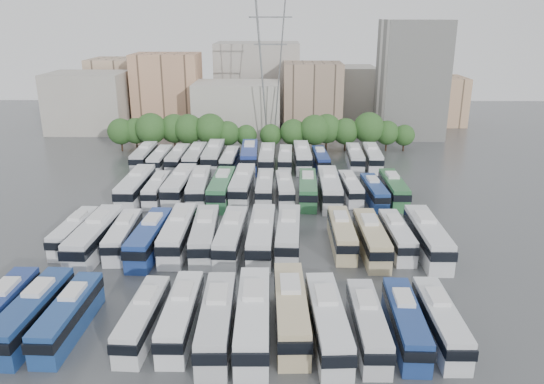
{
  "coord_description": "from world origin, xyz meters",
  "views": [
    {
      "loc": [
        3.83,
        -65.1,
        27.27
      ],
      "look_at": [
        2.87,
        6.73,
        3.0
      ],
      "focal_mm": 35.0,
      "sensor_mm": 36.0,
      "label": 1
    }
  ],
  "objects_px": {
    "bus_r0_s9": "(328,322)",
    "bus_r2_s10": "(329,188)",
    "bus_r0_s12": "(440,321)",
    "bus_r1_s6": "(231,236)",
    "bus_r2_s9": "(308,189)",
    "bus_r2_s3": "(180,185)",
    "bus_r3_s9": "(302,156)",
    "bus_r0_s7": "(253,318)",
    "bus_r0_s4": "(143,318)",
    "bus_r1_s5": "(205,235)",
    "bus_r1_s11": "(371,238)",
    "bus_r2_s6": "(243,185)",
    "bus_r3_s12": "(355,158)",
    "bus_r0_s1": "(33,313)",
    "bus_r3_s8": "(285,159)",
    "bus_r2_s5": "(222,188)",
    "bus_r2_s12": "(374,191)",
    "bus_r1_s4": "(178,233)",
    "bus_r1_s3": "(150,237)",
    "bus_r1_s8": "(288,234)",
    "bus_r1_s12": "(397,235)",
    "bus_r1_s1": "(95,236)",
    "bus_r2_s11": "(350,188)",
    "bus_r0_s10": "(368,324)",
    "bus_r1_s13": "(427,237)",
    "bus_r3_s10": "(321,159)",
    "bus_r0_s6": "(217,320)",
    "bus_r2_s2": "(157,189)",
    "bus_r3_s0": "(144,156)",
    "bus_r2_s7": "(265,187)",
    "bus_r0_s8": "(291,310)",
    "bus_r2_s1": "(136,187)",
    "apartment_tower": "(411,79)",
    "bus_r3_s5": "(230,160)",
    "bus_r0_s5": "(181,315)",
    "bus_r3_s1": "(160,159)",
    "bus_r0_s11": "(405,322)",
    "bus_r1_s2": "(123,235)",
    "bus_r2_s13": "(394,188)",
    "bus_r3_s13": "(372,157)",
    "bus_r3_s3": "(195,158)",
    "bus_r3_s7": "(267,158)"
  },
  "relations": [
    {
      "from": "bus_r0_s6",
      "to": "bus_r1_s5",
      "type": "bearing_deg",
      "value": 99.58
    },
    {
      "from": "bus_r2_s9",
      "to": "bus_r2_s3",
      "type": "bearing_deg",
      "value": 179.68
    },
    {
      "from": "bus_r0_s7",
      "to": "bus_r2_s13",
      "type": "distance_m",
      "value": 41.87
    },
    {
      "from": "bus_r2_s5",
      "to": "bus_r3_s1",
      "type": "xyz_separation_m",
      "value": [
        -13.23,
        17.55,
        -0.26
      ]
    },
    {
      "from": "bus_r2_s6",
      "to": "bus_r3_s10",
      "type": "distance_m",
      "value": 21.39
    },
    {
      "from": "bus_r3_s5",
      "to": "bus_r3_s7",
      "type": "relative_size",
      "value": 0.91
    },
    {
      "from": "apartment_tower",
      "to": "bus_r3_s5",
      "type": "xyz_separation_m",
      "value": [
        -39.15,
        -29.31,
        -11.27
      ]
    },
    {
      "from": "bus_r0_s1",
      "to": "bus_r0_s12",
      "type": "relative_size",
      "value": 1.1
    },
    {
      "from": "bus_r1_s4",
      "to": "bus_r3_s0",
      "type": "relative_size",
      "value": 1.06
    },
    {
      "from": "bus_r1_s6",
      "to": "bus_r3_s9",
      "type": "xyz_separation_m",
      "value": [
        10.02,
        37.24,
        0.05
      ]
    },
    {
      "from": "bus_r1_s1",
      "to": "bus_r2_s6",
      "type": "height_order",
      "value": "bus_r1_s1"
    },
    {
      "from": "bus_r3_s5",
      "to": "bus_r3_s9",
      "type": "xyz_separation_m",
      "value": [
        13.35,
        1.76,
        0.28
      ]
    },
    {
      "from": "bus_r1_s1",
      "to": "bus_r2_s10",
      "type": "bearing_deg",
      "value": 34.56
    },
    {
      "from": "bus_r0_s12",
      "to": "bus_r1_s6",
      "type": "height_order",
      "value": "bus_r1_s6"
    },
    {
      "from": "bus_r3_s1",
      "to": "bus_r3_s9",
      "type": "height_order",
      "value": "bus_r3_s9"
    },
    {
      "from": "bus_r0_s9",
      "to": "bus_r2_s5",
      "type": "height_order",
      "value": "bus_r2_s5"
    },
    {
      "from": "bus_r0_s1",
      "to": "bus_r3_s8",
      "type": "xyz_separation_m",
      "value": [
        23.17,
        53.77,
        -0.15
      ]
    },
    {
      "from": "bus_r0_s6",
      "to": "bus_r0_s12",
      "type": "relative_size",
      "value": 1.1
    },
    {
      "from": "bus_r3_s0",
      "to": "bus_r3_s10",
      "type": "distance_m",
      "value": 33.01
    },
    {
      "from": "bus_r2_s5",
      "to": "bus_r1_s4",
      "type": "bearing_deg",
      "value": -99.28
    },
    {
      "from": "bus_r2_s12",
      "to": "bus_r3_s12",
      "type": "bearing_deg",
      "value": 87.99
    },
    {
      "from": "bus_r0_s5",
      "to": "bus_r1_s2",
      "type": "bearing_deg",
      "value": 120.2
    },
    {
      "from": "bus_r2_s7",
      "to": "bus_r0_s8",
      "type": "bearing_deg",
      "value": -84.2
    },
    {
      "from": "bus_r0_s6",
      "to": "bus_r3_s8",
      "type": "relative_size",
      "value": 1.09
    },
    {
      "from": "apartment_tower",
      "to": "bus_r0_s10",
      "type": "bearing_deg",
      "value": -105.07
    },
    {
      "from": "bus_r0_s12",
      "to": "bus_r3_s9",
      "type": "bearing_deg",
      "value": 100.05
    },
    {
      "from": "bus_r0_s9",
      "to": "bus_r2_s10",
      "type": "height_order",
      "value": "bus_r2_s10"
    },
    {
      "from": "bus_r0_s5",
      "to": "bus_r2_s5",
      "type": "bearing_deg",
      "value": 90.42
    },
    {
      "from": "bus_r3_s13",
      "to": "bus_r2_s6",
      "type": "bearing_deg",
      "value": -139.9
    },
    {
      "from": "bus_r2_s3",
      "to": "bus_r3_s3",
      "type": "bearing_deg",
      "value": 92.55
    },
    {
      "from": "bus_r1_s8",
      "to": "bus_r1_s12",
      "type": "height_order",
      "value": "bus_r1_s8"
    },
    {
      "from": "bus_r1_s11",
      "to": "bus_r2_s3",
      "type": "xyz_separation_m",
      "value": [
        -26.35,
        19.55,
        0.17
      ]
    },
    {
      "from": "bus_r1_s5",
      "to": "bus_r2_s2",
      "type": "xyz_separation_m",
      "value": [
        -9.84,
        18.31,
        -0.26
      ]
    },
    {
      "from": "bus_r0_s6",
      "to": "bus_r1_s12",
      "type": "relative_size",
      "value": 1.1
    },
    {
      "from": "bus_r0_s10",
      "to": "bus_r1_s13",
      "type": "bearing_deg",
      "value": 61.34
    },
    {
      "from": "bus_r1_s11",
      "to": "bus_r3_s10",
      "type": "distance_m",
      "value": 36.79
    },
    {
      "from": "bus_r0_s10",
      "to": "bus_r3_s13",
      "type": "bearing_deg",
      "value": 80.05
    },
    {
      "from": "bus_r1_s6",
      "to": "bus_r0_s11",
      "type": "bearing_deg",
      "value": -44.21
    },
    {
      "from": "bus_r1_s5",
      "to": "bus_r1_s11",
      "type": "distance_m",
      "value": 19.95
    },
    {
      "from": "bus_r1_s11",
      "to": "bus_r2_s12",
      "type": "xyz_separation_m",
      "value": [
        3.43,
        18.03,
        -0.22
      ]
    },
    {
      "from": "bus_r2_s3",
      "to": "bus_r1_s3",
      "type": "bearing_deg",
      "value": -87.9
    },
    {
      "from": "bus_r3_s5",
      "to": "bus_r0_s8",
      "type": "bearing_deg",
      "value": -76.53
    },
    {
      "from": "bus_r0_s12",
      "to": "bus_r2_s1",
      "type": "height_order",
      "value": "bus_r2_s1"
    },
    {
      "from": "bus_r2_s2",
      "to": "bus_r2_s3",
      "type": "relative_size",
      "value": 0.81
    },
    {
      "from": "bus_r2_s6",
      "to": "bus_r3_s12",
      "type": "bearing_deg",
      "value": 44.07
    },
    {
      "from": "bus_r3_s1",
      "to": "bus_r3_s13",
      "type": "xyz_separation_m",
      "value": [
        39.38,
        1.69,
        0.1
      ]
    },
    {
      "from": "bus_r1_s1",
      "to": "bus_r2_s11",
      "type": "xyz_separation_m",
      "value": [
        33.02,
        20.15,
        -0.39
      ]
    },
    {
      "from": "bus_r3_s0",
      "to": "bus_r0_s4",
      "type": "bearing_deg",
      "value": -76.68
    },
    {
      "from": "bus_r1_s2",
      "to": "bus_r2_s5",
      "type": "height_order",
      "value": "bus_r2_s5"
    },
    {
      "from": "bus_r0_s7",
      "to": "bus_r0_s4",
      "type": "bearing_deg",
      "value": 176.26
    }
  ]
}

